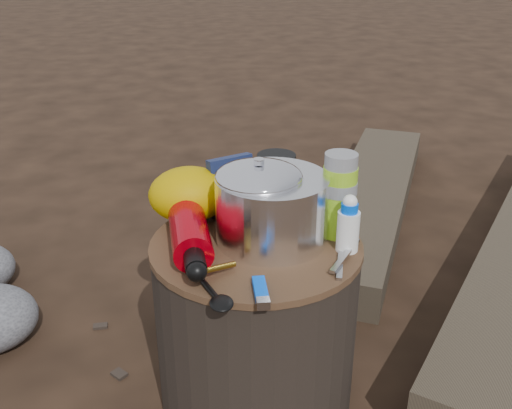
{
  "coord_description": "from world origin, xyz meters",
  "views": [
    {
      "loc": [
        -0.16,
        -1.04,
        0.97
      ],
      "look_at": [
        0.0,
        0.0,
        0.48
      ],
      "focal_mm": 41.53,
      "sensor_mm": 36.0,
      "label": 1
    }
  ],
  "objects": [
    {
      "name": "ground",
      "position": [
        0.0,
        0.0,
        0.0
      ],
      "size": [
        60.0,
        60.0,
        0.0
      ],
      "primitive_type": "plane",
      "color": "black",
      "rests_on": "ground"
    },
    {
      "name": "stump",
      "position": [
        0.0,
        0.0,
        0.2
      ],
      "size": [
        0.43,
        0.43,
        0.39
      ],
      "primitive_type": "cylinder",
      "color": "black",
      "rests_on": "ground"
    },
    {
      "name": "log_small",
      "position": [
        0.57,
        0.87,
        0.06
      ],
      "size": [
        0.86,
        1.34,
        0.11
      ],
      "primitive_type": "cube",
      "rotation": [
        0.0,
        0.0,
        -0.48
      ],
      "color": "#393024",
      "rests_on": "ground"
    },
    {
      "name": "foil_windscreen",
      "position": [
        0.03,
        0.01,
        0.46
      ],
      "size": [
        0.23,
        0.23,
        0.14
      ],
      "primitive_type": "cylinder",
      "color": "white",
      "rests_on": "stump"
    },
    {
      "name": "camping_pot",
      "position": [
        0.01,
        0.01,
        0.48
      ],
      "size": [
        0.17,
        0.17,
        0.17
      ],
      "primitive_type": "cylinder",
      "color": "silver",
      "rests_on": "stump"
    },
    {
      "name": "fuel_bottle",
      "position": [
        -0.13,
        0.02,
        0.43
      ],
      "size": [
        0.08,
        0.32,
        0.08
      ],
      "primitive_type": null,
      "rotation": [
        0.0,
        0.0,
        0.03
      ],
      "color": "#A6000B",
      "rests_on": "stump"
    },
    {
      "name": "thermos",
      "position": [
        0.17,
        0.01,
        0.48
      ],
      "size": [
        0.07,
        0.07,
        0.17
      ],
      "primitive_type": "cylinder",
      "color": "#90CC1F",
      "rests_on": "stump"
    },
    {
      "name": "travel_mug",
      "position": [
        0.07,
        0.17,
        0.46
      ],
      "size": [
        0.08,
        0.08,
        0.12
      ],
      "primitive_type": "cylinder",
      "color": "black",
      "rests_on": "stump"
    },
    {
      "name": "stuff_sack",
      "position": [
        -0.13,
        0.13,
        0.45
      ],
      "size": [
        0.17,
        0.14,
        0.12
      ],
      "primitive_type": "ellipsoid",
      "color": "#BB9200",
      "rests_on": "stump"
    },
    {
      "name": "food_pouch",
      "position": [
        -0.03,
        0.15,
        0.46
      ],
      "size": [
        0.1,
        0.06,
        0.13
      ],
      "primitive_type": "cube",
      "rotation": [
        0.0,
        0.0,
        0.37
      ],
      "color": "#172148",
      "rests_on": "stump"
    },
    {
      "name": "lighter",
      "position": [
        -0.02,
        -0.18,
        0.4
      ],
      "size": [
        0.03,
        0.09,
        0.02
      ],
      "primitive_type": "cube",
      "rotation": [
        0.0,
        0.0,
        -0.05
      ],
      "color": "#0052F7",
      "rests_on": "stump"
    },
    {
      "name": "pot_grabber",
      "position": [
        0.15,
        -0.1,
        0.4
      ],
      "size": [
        0.1,
        0.14,
        0.01
      ],
      "primitive_type": null,
      "rotation": [
        0.0,
        0.0,
        -0.48
      ],
      "color": "#A9A8AD",
      "rests_on": "stump"
    },
    {
      "name": "spork",
      "position": [
        -0.12,
        -0.14,
        0.4
      ],
      "size": [
        0.09,
        0.16,
        0.01
      ],
      "primitive_type": null,
      "rotation": [
        0.0,
        0.0,
        0.33
      ],
      "color": "black",
      "rests_on": "stump"
    },
    {
      "name": "squeeze_bottle",
      "position": [
        0.17,
        -0.06,
        0.45
      ],
      "size": [
        0.04,
        0.04,
        0.1
      ],
      "primitive_type": "cylinder",
      "color": "white",
      "rests_on": "stump"
    }
  ]
}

